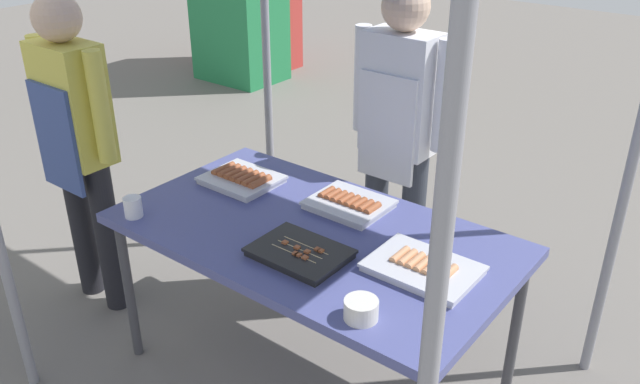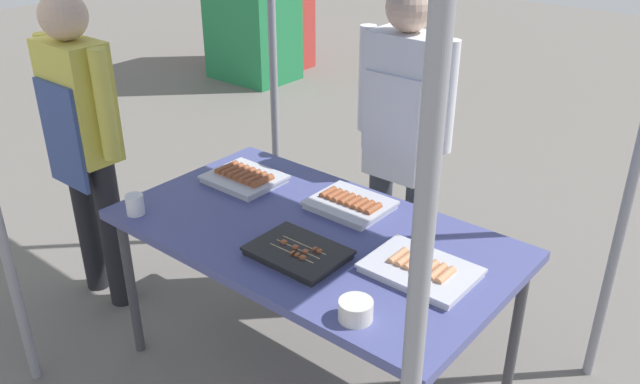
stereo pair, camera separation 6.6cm
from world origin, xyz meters
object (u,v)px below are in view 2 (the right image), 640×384
(tray_grilled_sausages, at_px, (244,178))
(tray_meat_skewers, at_px, (298,253))
(stall_table, at_px, (312,241))
(condiment_bowl, at_px, (356,310))
(customer_nearby, at_px, (82,131))
(drink_cup_near_edge, at_px, (135,205))
(tray_pork_links, at_px, (350,204))
(vendor_woman, at_px, (403,124))
(tray_spring_rolls, at_px, (421,269))

(tray_grilled_sausages, xyz_separation_m, tray_meat_skewers, (0.61, -0.32, -0.01))
(stall_table, height_order, condiment_bowl, condiment_bowl)
(tray_grilled_sausages, bearing_deg, customer_nearby, -153.87)
(tray_meat_skewers, xyz_separation_m, drink_cup_near_edge, (-0.74, -0.18, 0.03))
(tray_meat_skewers, bearing_deg, drink_cup_near_edge, -166.18)
(tray_meat_skewers, relative_size, tray_pork_links, 1.08)
(stall_table, distance_m, vendor_woman, 0.82)
(tray_spring_rolls, distance_m, customer_nearby, 1.76)
(tray_pork_links, bearing_deg, tray_spring_rolls, -25.52)
(stall_table, relative_size, vendor_woman, 1.00)
(stall_table, height_order, vendor_woman, vendor_woman)
(tray_meat_skewers, distance_m, tray_pork_links, 0.43)
(tray_meat_skewers, distance_m, drink_cup_near_edge, 0.76)
(vendor_woman, bearing_deg, customer_nearby, 40.86)
(stall_table, distance_m, tray_spring_rolls, 0.51)
(tray_spring_rolls, xyz_separation_m, drink_cup_near_edge, (-1.15, -0.37, 0.02))
(tray_spring_rolls, distance_m, drink_cup_near_edge, 1.21)
(tray_meat_skewers, height_order, vendor_woman, vendor_woman)
(condiment_bowl, xyz_separation_m, customer_nearby, (-1.71, 0.13, 0.14))
(stall_table, xyz_separation_m, condiment_bowl, (0.48, -0.35, 0.09))
(tray_spring_rolls, relative_size, vendor_woman, 0.24)
(stall_table, height_order, tray_pork_links, tray_pork_links)
(condiment_bowl, height_order, drink_cup_near_edge, drink_cup_near_edge)
(stall_table, distance_m, customer_nearby, 1.28)
(drink_cup_near_edge, bearing_deg, condiment_bowl, 0.94)
(tray_meat_skewers, xyz_separation_m, vendor_woman, (-0.18, 0.96, 0.18))
(tray_grilled_sausages, xyz_separation_m, drink_cup_near_edge, (-0.13, -0.50, 0.02))
(stall_table, relative_size, drink_cup_near_edge, 18.48)
(customer_nearby, bearing_deg, tray_pork_links, 20.15)
(tray_pork_links, bearing_deg, drink_cup_near_edge, -137.36)
(stall_table, xyz_separation_m, customer_nearby, (-1.24, -0.21, 0.23))
(tray_meat_skewers, distance_m, vendor_woman, 0.99)
(stall_table, distance_m, tray_pork_links, 0.25)
(condiment_bowl, bearing_deg, tray_pork_links, 128.55)
(tray_grilled_sausages, relative_size, condiment_bowl, 2.88)
(tray_meat_skewers, bearing_deg, stall_table, 115.31)
(tray_pork_links, bearing_deg, customer_nearby, -159.85)
(customer_nearby, bearing_deg, tray_grilled_sausages, 26.13)
(condiment_bowl, bearing_deg, vendor_woman, 116.74)
(stall_table, bearing_deg, tray_pork_links, 88.44)
(tray_spring_rolls, height_order, customer_nearby, customer_nearby)
(stall_table, bearing_deg, drink_cup_near_edge, -150.75)
(tray_spring_rolls, bearing_deg, drink_cup_near_edge, -162.15)
(drink_cup_near_edge, distance_m, customer_nearby, 0.62)
(tray_spring_rolls, height_order, drink_cup_near_edge, drink_cup_near_edge)
(tray_meat_skewers, height_order, drink_cup_near_edge, drink_cup_near_edge)
(customer_nearby, bearing_deg, drink_cup_near_edge, -14.47)
(tray_meat_skewers, height_order, customer_nearby, customer_nearby)
(condiment_bowl, bearing_deg, stall_table, 143.89)
(condiment_bowl, distance_m, customer_nearby, 1.73)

